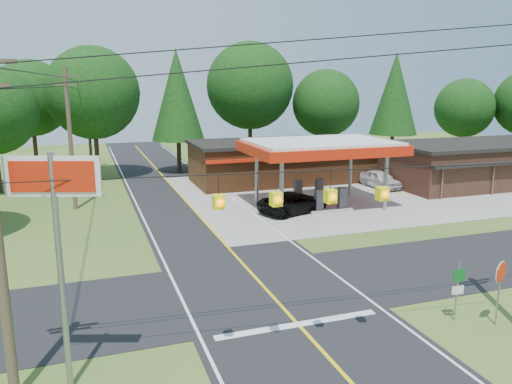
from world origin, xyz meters
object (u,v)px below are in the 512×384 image
object	(u,v)px
gas_canopy	(320,149)
octagonal_stop_sign	(501,277)
sedan_car	(380,179)
big_stop_sign	(56,217)
suv_car	(294,202)

from	to	relation	value
gas_canopy	octagonal_stop_sign	distance (m)	19.27
sedan_car	gas_canopy	bearing A→B (deg)	-154.78
octagonal_stop_sign	big_stop_sign	bearing A→B (deg)	176.17
suv_car	octagonal_stop_sign	size ratio (longest dim) A/B	2.07
big_stop_sign	octagonal_stop_sign	size ratio (longest dim) A/B	2.78
octagonal_stop_sign	sedan_car	bearing A→B (deg)	66.78
gas_canopy	octagonal_stop_sign	xyz separation A→B (m)	(-2.00, -19.01, -2.37)
gas_canopy	sedan_car	bearing A→B (deg)	28.21
big_stop_sign	sedan_car	bearing A→B (deg)	41.73
suv_car	big_stop_sign	world-z (taller)	big_stop_sign
gas_canopy	big_stop_sign	world-z (taller)	big_stop_sign
gas_canopy	octagonal_stop_sign	bearing A→B (deg)	-96.00
gas_canopy	suv_car	world-z (taller)	gas_canopy
gas_canopy	big_stop_sign	distance (m)	24.79
gas_canopy	sedan_car	size ratio (longest dim) A/B	2.40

